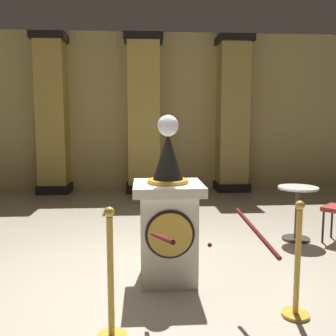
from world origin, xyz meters
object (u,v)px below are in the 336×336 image
at_px(stanchion_near, 111,294).
at_px(cafe_table, 297,206).
at_px(stanchion_far, 297,277).
at_px(pedestal_clock, 168,219).

bearing_deg(stanchion_near, cafe_table, 43.46).
relative_size(stanchion_near, stanchion_far, 1.03).
height_order(pedestal_clock, stanchion_near, pedestal_clock).
bearing_deg(pedestal_clock, stanchion_far, -38.14).
relative_size(pedestal_clock, cafe_table, 2.27).
bearing_deg(pedestal_clock, stanchion_near, -115.56).
bearing_deg(stanchion_far, cafe_table, 67.26).
xyz_separation_m(stanchion_near, cafe_table, (2.44, 2.31, 0.12)).
bearing_deg(stanchion_near, stanchion_far, 8.70).
height_order(stanchion_far, cafe_table, stanchion_far).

